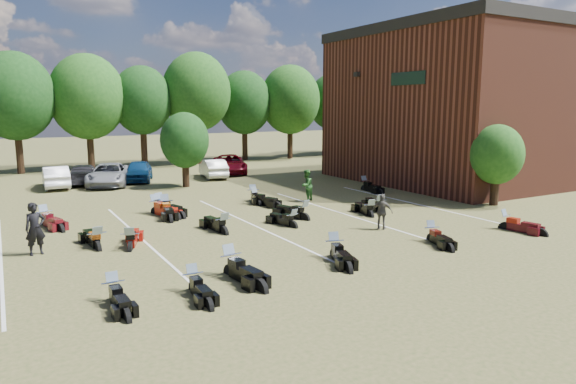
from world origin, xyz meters
TOP-DOWN VIEW (x-y plane):
  - ground at (0.00, 0.00)m, footprint 160.00×160.00m
  - car_1 at (-9.61, 19.28)m, footprint 1.66×4.42m
  - car_2 at (-6.36, 18.60)m, footprint 4.06×5.87m
  - car_3 at (-7.75, 20.14)m, footprint 2.87×5.00m
  - car_4 at (-4.14, 19.58)m, footprint 3.06×4.70m
  - car_5 at (1.20, 18.73)m, footprint 2.18×4.44m
  - car_6 at (3.27, 20.47)m, footprint 4.03×5.87m
  - car_7 at (13.95, 18.67)m, footprint 3.20×4.94m
  - person_black at (-11.84, 2.77)m, footprint 0.77×0.58m
  - person_green at (2.25, 7.06)m, footprint 1.09×1.02m
  - person_grey at (1.54, -0.37)m, footprint 0.87×0.94m
  - motorcycle_0 at (-10.33, -3.29)m, footprint 0.70×2.05m
  - motorcycle_1 at (-8.17, -3.63)m, footprint 0.72×2.02m
  - motorcycle_2 at (-6.65, -2.82)m, footprint 1.05×2.51m
  - motorcycle_3 at (-2.68, -2.85)m, footprint 1.37×2.36m
  - motorcycle_5 at (1.96, -2.90)m, footprint 1.25×2.15m
  - motorcycle_6 at (6.28, -3.01)m, footprint 1.06×2.24m
  - motorcycle_7 at (-8.76, 1.71)m, footprint 1.42×2.34m
  - motorcycle_8 at (-9.81, 2.35)m, footprint 0.92×2.34m
  - motorcycle_9 at (-4.77, 2.27)m, footprint 0.94×2.38m
  - motorcycle_10 at (-1.66, 1.85)m, footprint 1.09×2.19m
  - motorcycle_11 at (-0.43, 2.92)m, footprint 1.49×2.50m
  - motorcycle_12 at (3.72, 2.43)m, footprint 1.45×2.48m
  - motorcycle_13 at (2.76, 1.95)m, footprint 1.12×2.27m
  - motorcycle_14 at (-11.19, 7.70)m, footprint 1.39×2.45m
  - motorcycle_15 at (-6.16, 7.74)m, footprint 1.47×2.55m
  - motorcycle_16 at (-5.87, 7.90)m, footprint 1.46×2.63m
  - motorcycle_17 at (-5.78, 7.38)m, footprint 1.15×2.58m
  - motorcycle_18 at (-0.31, 8.71)m, footprint 1.22×2.33m
  - motorcycle_19 at (-0.68, 7.63)m, footprint 1.41×2.43m
  - motorcycle_20 at (7.43, 8.39)m, footprint 0.87×2.34m
  - brick_building at (22.00, 9.00)m, footprint 25.40×15.20m
  - tree_line at (-1.00, 29.00)m, footprint 56.00×6.00m
  - young_tree_near_building at (10.50, 1.00)m, footprint 2.80×2.80m
  - young_tree_midfield at (-2.00, 15.50)m, footprint 3.20×3.20m
  - parking_lines at (-3.00, 3.00)m, footprint 20.10×14.00m

SIDE VIEW (x-z plane):
  - ground at x=0.00m, z-range 0.00..0.00m
  - motorcycle_0 at x=-10.33m, z-range -0.57..0.57m
  - motorcycle_1 at x=-8.17m, z-range -0.56..0.56m
  - motorcycle_2 at x=-6.65m, z-range -0.68..0.68m
  - motorcycle_3 at x=-2.68m, z-range -0.63..0.63m
  - motorcycle_5 at x=1.96m, z-range -0.57..0.57m
  - motorcycle_6 at x=6.28m, z-range -0.60..0.60m
  - motorcycle_7 at x=-8.76m, z-range -0.62..0.62m
  - motorcycle_8 at x=-9.81m, z-range -0.64..0.64m
  - motorcycle_9 at x=-4.77m, z-range -0.65..0.65m
  - motorcycle_10 at x=-1.66m, z-range -0.58..0.58m
  - motorcycle_11 at x=-0.43m, z-range -0.66..0.66m
  - motorcycle_12 at x=3.72m, z-range -0.66..0.66m
  - motorcycle_13 at x=2.76m, z-range -0.60..0.60m
  - motorcycle_14 at x=-11.19m, z-range -0.65..0.65m
  - motorcycle_15 at x=-6.16m, z-range -0.68..0.68m
  - motorcycle_16 at x=-5.87m, z-range -0.70..0.70m
  - motorcycle_17 at x=-5.78m, z-range -0.69..0.69m
  - motorcycle_18 at x=-0.31m, z-range -0.62..0.62m
  - motorcycle_19 at x=-0.68m, z-range -0.65..0.65m
  - motorcycle_20 at x=7.43m, z-range -0.64..0.64m
  - parking_lines at x=-3.00m, z-range 0.00..0.01m
  - car_7 at x=13.95m, z-range 0.00..1.33m
  - car_3 at x=-7.75m, z-range 0.00..1.36m
  - car_5 at x=1.20m, z-range 0.00..1.40m
  - car_1 at x=-9.61m, z-range 0.00..1.44m
  - car_4 at x=-4.14m, z-range 0.00..1.49m
  - car_2 at x=-6.36m, z-range 0.00..1.49m
  - car_6 at x=3.27m, z-range 0.00..1.49m
  - person_grey at x=1.54m, z-range 0.00..1.56m
  - person_green at x=2.25m, z-range 0.00..1.79m
  - person_black at x=-11.84m, z-range 0.00..1.91m
  - young_tree_near_building at x=10.50m, z-range 0.67..4.83m
  - young_tree_midfield at x=-2.00m, z-range 0.74..5.44m
  - brick_building at x=22.00m, z-range 0.01..10.71m
  - tree_line at x=-1.00m, z-range 1.42..11.20m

